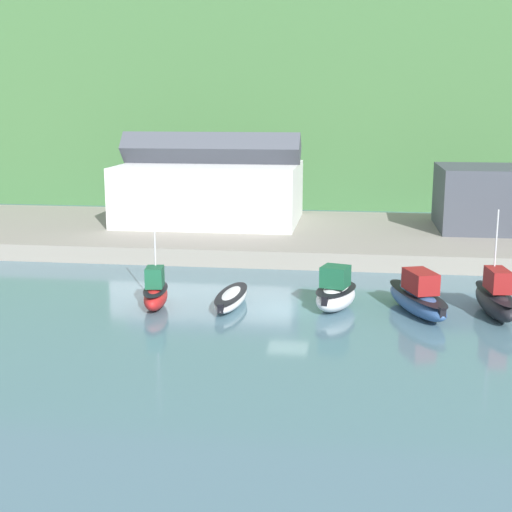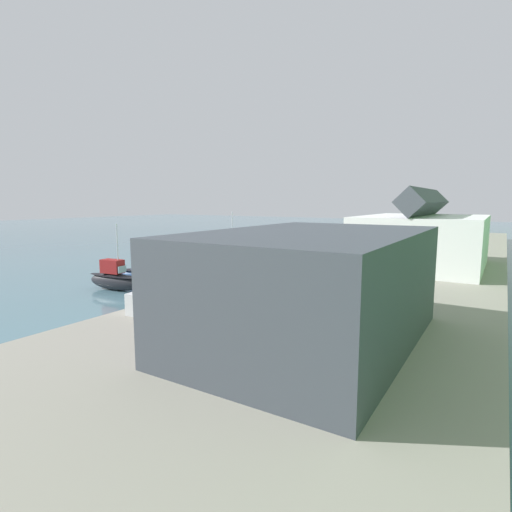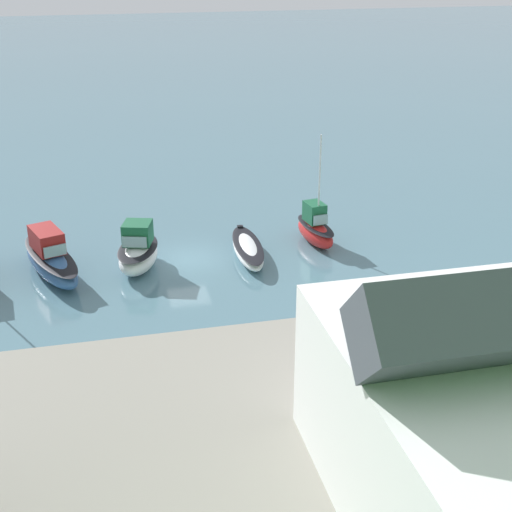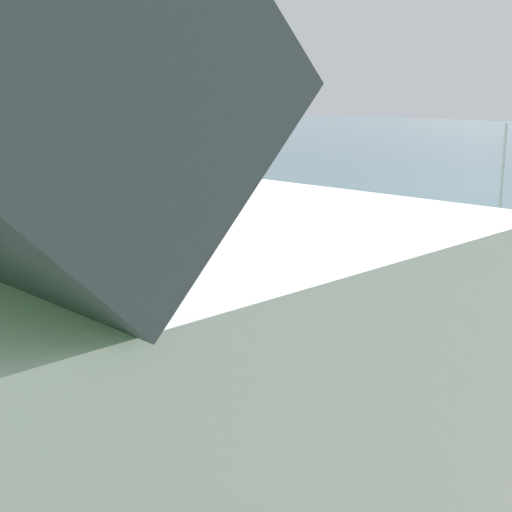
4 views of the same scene
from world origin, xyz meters
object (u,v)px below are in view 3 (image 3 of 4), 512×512
object	(u,v)px
moored_boat_1	(248,249)
moored_boat_2	(138,252)
moored_boat_3	(51,259)
moored_boat_0	(315,229)

from	to	relation	value
moored_boat_1	moored_boat_2	distance (m)	6.62
moored_boat_2	moored_boat_3	world-z (taller)	moored_boat_2
moored_boat_0	moored_boat_2	world-z (taller)	moored_boat_0
moored_boat_2	moored_boat_3	xyz separation A→B (m)	(4.98, -0.20, -0.03)
moored_boat_1	moored_boat_3	size ratio (longest dim) A/B	0.83
moored_boat_1	moored_boat_3	bearing A→B (deg)	2.48
moored_boat_0	moored_boat_1	xyz separation A→B (m)	(4.63, 1.09, -0.50)
moored_boat_2	moored_boat_1	bearing A→B (deg)	-162.07
moored_boat_2	moored_boat_3	bearing A→B (deg)	14.38
moored_boat_1	moored_boat_3	xyz separation A→B (m)	(11.58, -0.06, 0.51)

